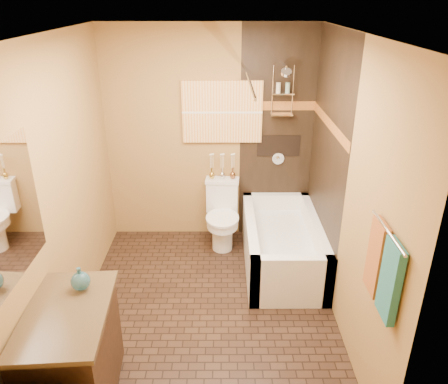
{
  "coord_description": "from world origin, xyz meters",
  "views": [
    {
      "loc": [
        0.15,
        -3.35,
        2.76
      ],
      "look_at": [
        0.16,
        0.4,
        1.05
      ],
      "focal_mm": 35.0,
      "sensor_mm": 36.0,
      "label": 1
    }
  ],
  "objects_px": {
    "sunset_painting": "(222,112)",
    "toilet": "(222,214)",
    "vanity": "(73,356)",
    "bathtub": "(282,248)"
  },
  "relations": [
    {
      "from": "sunset_painting",
      "to": "bathtub",
      "type": "height_order",
      "value": "sunset_painting"
    },
    {
      "from": "sunset_painting",
      "to": "vanity",
      "type": "xyz_separation_m",
      "value": [
        -1.07,
        -2.48,
        -1.14
      ]
    },
    {
      "from": "toilet",
      "to": "vanity",
      "type": "relative_size",
      "value": 0.81
    },
    {
      "from": "bathtub",
      "to": "vanity",
      "type": "xyz_separation_m",
      "value": [
        -1.72,
        -1.75,
        0.19
      ]
    },
    {
      "from": "sunset_painting",
      "to": "bathtub",
      "type": "relative_size",
      "value": 0.6
    },
    {
      "from": "sunset_painting",
      "to": "vanity",
      "type": "bearing_deg",
      "value": -113.37
    },
    {
      "from": "toilet",
      "to": "vanity",
      "type": "distance_m",
      "value": 2.46
    },
    {
      "from": "sunset_painting",
      "to": "toilet",
      "type": "bearing_deg",
      "value": -90.0
    },
    {
      "from": "bathtub",
      "to": "vanity",
      "type": "distance_m",
      "value": 2.46
    },
    {
      "from": "toilet",
      "to": "bathtub",
      "type": "bearing_deg",
      "value": -30.77
    }
  ]
}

